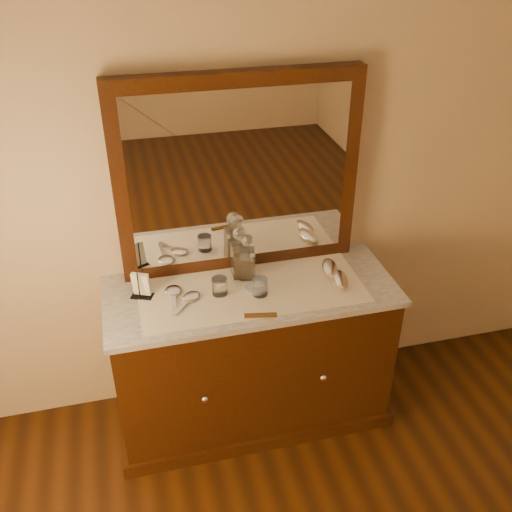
# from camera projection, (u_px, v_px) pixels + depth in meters

# --- Properties ---
(dresser_cabinet) EXTENTS (1.40, 0.55, 0.82)m
(dresser_cabinet) POSITION_uv_depth(u_px,v_px,m) (251.00, 356.00, 3.08)
(dresser_cabinet) COLOR black
(dresser_cabinet) RESTS_ON floor
(dresser_plinth) EXTENTS (1.46, 0.59, 0.08)m
(dresser_plinth) POSITION_uv_depth(u_px,v_px,m) (252.00, 406.00, 3.27)
(dresser_plinth) COLOR black
(dresser_plinth) RESTS_ON floor
(knob_left) EXTENTS (0.04, 0.04, 0.04)m
(knob_left) POSITION_uv_depth(u_px,v_px,m) (205.00, 399.00, 2.76)
(knob_left) COLOR silver
(knob_left) RESTS_ON dresser_cabinet
(knob_right) EXTENTS (0.04, 0.04, 0.04)m
(knob_right) POSITION_uv_depth(u_px,v_px,m) (323.00, 377.00, 2.88)
(knob_right) COLOR silver
(knob_right) RESTS_ON dresser_cabinet
(marble_top) EXTENTS (1.44, 0.59, 0.03)m
(marble_top) POSITION_uv_depth(u_px,v_px,m) (251.00, 291.00, 2.86)
(marble_top) COLOR silver
(marble_top) RESTS_ON dresser_cabinet
(mirror_frame) EXTENTS (1.20, 0.08, 1.00)m
(mirror_frame) POSITION_uv_depth(u_px,v_px,m) (239.00, 176.00, 2.79)
(mirror_frame) COLOR black
(mirror_frame) RESTS_ON marble_top
(mirror_glass) EXTENTS (1.06, 0.01, 0.86)m
(mirror_glass) POSITION_uv_depth(u_px,v_px,m) (240.00, 178.00, 2.76)
(mirror_glass) COLOR white
(mirror_glass) RESTS_ON marble_top
(lace_runner) EXTENTS (1.10, 0.45, 0.00)m
(lace_runner) POSITION_uv_depth(u_px,v_px,m) (252.00, 291.00, 2.83)
(lace_runner) COLOR white
(lace_runner) RESTS_ON marble_top
(pin_dish) EXTENTS (0.11, 0.11, 0.02)m
(pin_dish) POSITION_uv_depth(u_px,v_px,m) (254.00, 289.00, 2.83)
(pin_dish) COLOR white
(pin_dish) RESTS_ON lace_runner
(comb) EXTENTS (0.15, 0.05, 0.01)m
(comb) POSITION_uv_depth(u_px,v_px,m) (261.00, 315.00, 2.65)
(comb) COLOR brown
(comb) RESTS_ON lace_runner
(napkin_rack) EXTENTS (0.12, 0.10, 0.16)m
(napkin_rack) POSITION_uv_depth(u_px,v_px,m) (141.00, 286.00, 2.76)
(napkin_rack) COLOR black
(napkin_rack) RESTS_ON marble_top
(decanter_left) EXTENTS (0.09, 0.09, 0.28)m
(decanter_left) POSITION_uv_depth(u_px,v_px,m) (240.00, 257.00, 2.89)
(decanter_left) COLOR #9C6016
(decanter_left) RESTS_ON lace_runner
(decanter_right) EXTENTS (0.09, 0.09, 0.25)m
(decanter_right) POSITION_uv_depth(u_px,v_px,m) (247.00, 261.00, 2.88)
(decanter_right) COLOR #9C6016
(decanter_right) RESTS_ON lace_runner
(brush_near) EXTENTS (0.10, 0.17, 0.04)m
(brush_near) POSITION_uv_depth(u_px,v_px,m) (340.00, 280.00, 2.86)
(brush_near) COLOR #9D8460
(brush_near) RESTS_ON lace_runner
(brush_far) EXTENTS (0.11, 0.19, 0.05)m
(brush_far) POSITION_uv_depth(u_px,v_px,m) (329.00, 269.00, 2.95)
(brush_far) COLOR #9D8460
(brush_far) RESTS_ON lace_runner
(hand_mirror_outer) EXTENTS (0.09, 0.22, 0.02)m
(hand_mirror_outer) POSITION_uv_depth(u_px,v_px,m) (173.00, 293.00, 2.79)
(hand_mirror_outer) COLOR silver
(hand_mirror_outer) RESTS_ON lace_runner
(hand_mirror_inner) EXTENTS (0.17, 0.19, 0.02)m
(hand_mirror_inner) POSITION_uv_depth(u_px,v_px,m) (189.00, 299.00, 2.76)
(hand_mirror_inner) COLOR silver
(hand_mirror_inner) RESTS_ON lace_runner
(tumblers) EXTENTS (0.26, 0.13, 0.09)m
(tumblers) POSITION_uv_depth(u_px,v_px,m) (240.00, 287.00, 2.78)
(tumblers) COLOR white
(tumblers) RESTS_ON lace_runner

